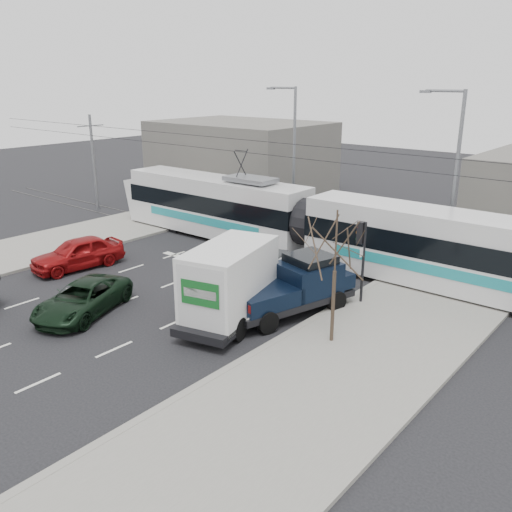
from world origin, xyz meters
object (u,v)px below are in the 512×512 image
Objects in this scene: street_lamp_near at (453,169)px; street_lamp_far at (292,148)px; navy_pickup at (296,286)px; green_car at (83,299)px; silver_pickup at (244,277)px; red_car at (78,253)px; box_truck at (236,282)px; tram at (309,224)px; bare_tree at (336,247)px; traffic_signal at (362,244)px.

street_lamp_near and street_lamp_far have the same top height.
navy_pickup is 8.99m from green_car.
silver_pickup is 1.16× the size of green_car.
silver_pickup is 9.68m from red_car.
street_lamp_far is at bearing 170.13° from street_lamp_near.
silver_pickup is at bearing -116.95° from street_lamp_near.
tram is at bearing 90.77° from box_truck.
street_lamp_far is at bearing 104.19° from box_truck.
green_car is at bearing -82.82° from street_lamp_far.
street_lamp_near reaches higher than silver_pickup.
bare_tree is 4.80m from box_truck.
silver_pickup is 1.19× the size of red_car.
green_car is (-9.25, -15.87, -4.43)m from street_lamp_near.
traffic_signal is at bearing 41.70° from box_truck.
green_car is (-6.77, -5.89, -0.51)m from navy_pickup.
silver_pickup is 2.33m from box_truck.
box_truck is (2.25, -8.52, -0.33)m from tram.
traffic_signal is 0.40× the size of street_lamp_far.
red_car is (-14.53, -12.67, -4.30)m from street_lamp_near.
street_lamp_near is (-0.29, 11.50, 1.32)m from bare_tree.
traffic_signal reaches higher than red_car.
green_car is (-9.54, -4.37, -3.11)m from bare_tree.
silver_pickup is (-5.46, 1.32, -2.79)m from bare_tree.
box_truck is at bearing -76.11° from tram.
box_truck is (-4.24, -0.57, -2.17)m from bare_tree.
street_lamp_near reaches higher than tram.
traffic_signal is 5.64m from box_truck.
street_lamp_near is 1.59× the size of silver_pickup.
silver_pickup is at bearing -82.08° from tram.
street_lamp_far is 1.84× the size of green_car.
street_lamp_near reaches higher than traffic_signal.
navy_pickup reaches higher than red_car.
street_lamp_near is 18.89m from green_car.
box_truck is at bearing -108.15° from street_lamp_near.
street_lamp_near is 7.81m from tram.
navy_pickup is (2.70, 0.21, 0.19)m from silver_pickup.
navy_pickup is at bearing -60.78° from tram.
tram is 7.46m from navy_pickup.
bare_tree is 17.97m from street_lamp_far.
street_lamp_near is at bearing -9.87° from street_lamp_far.
green_car is at bearing -135.15° from traffic_signal.
silver_pickup is at bearing -148.29° from traffic_signal.
tram is 8.82m from box_truck.
box_truck is at bearing -53.65° from silver_pickup.
traffic_signal is 0.59× the size of navy_pickup.
traffic_signal is 0.40× the size of street_lamp_near.
bare_tree is 0.72× the size of box_truck.
street_lamp_near reaches higher than red_car.
street_lamp_near is 12.14m from silver_pickup.
traffic_signal is at bearing -41.72° from street_lamp_far.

